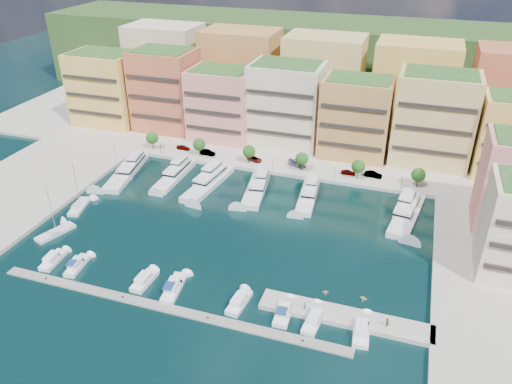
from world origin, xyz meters
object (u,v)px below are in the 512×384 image
sailboat_0 (55,233)px  yacht_2 (209,181)px  cruiser_1 (77,265)px  cruiser_9 (361,331)px  lamppost_4 (402,179)px  car_5 (373,174)px  tender_3 (364,298)px  car_2 (255,159)px  lamppost_1 (215,153)px  yacht_1 (176,174)px  cruiser_8 (314,320)px  car_1 (207,153)px  tree_0 (152,138)px  person_0 (305,306)px  car_3 (297,163)px  lamppost_0 (160,145)px  sailboat_1 (79,207)px  cruiser_6 (239,303)px  yacht_3 (257,187)px  tree_5 (418,175)px  cruiser_4 (174,288)px  tree_3 (302,159)px  cruiser_0 (53,260)px  car_4 (348,172)px  tender_1 (325,292)px  yacht_4 (309,194)px  sailboat_2 (119,184)px  cruiser_3 (144,281)px  tree_2 (249,151)px  car_0 (183,147)px  cruiser_7 (284,313)px  person_1 (387,322)px  lamppost_2 (273,161)px

sailboat_0 → yacht_2: bearing=54.3°
cruiser_1 → cruiser_9: (59.72, 0.01, -0.02)m
lamppost_4 → car_5: lamppost_4 is taller
tender_3 → car_2: car_2 is taller
lamppost_1 → yacht_2: (3.49, -12.41, -2.62)m
yacht_1 → cruiser_8: 67.10m
car_1 → tree_0: bearing=100.8°
cruiser_1 → person_0: bearing=2.1°
lamppost_4 → car_3: lamppost_4 is taller
lamppost_0 → sailboat_1: size_ratio=0.32×
cruiser_6 → lamppost_0: bearing=129.6°
yacht_3 → car_3: bearing=66.6°
tree_5 → car_5: 12.49m
cruiser_4 → cruiser_6: (13.81, 0.04, -0.02)m
tree_3 → car_1: bearing=177.6°
cruiser_1 → sailboat_0: bearing=144.1°
sailboat_0 → car_5: 84.50m
tender_3 → car_3: car_3 is taller
cruiser_0 → car_4: bearing=48.1°
tender_1 → person_0: bearing=143.5°
cruiser_4 → car_4: size_ratio=2.26×
cruiser_4 → sailboat_1: size_ratio=0.69×
car_2 → car_3: car_3 is taller
yacht_1 → yacht_4: 38.68m
yacht_2 → sailboat_2: bearing=-161.5°
cruiser_6 → cruiser_0: bearing=180.0°
lamppost_1 → tree_3: bearing=5.1°
cruiser_3 → car_3: size_ratio=1.25×
tree_2 → yacht_2: size_ratio=0.25×
sailboat_1 → sailboat_2: 14.54m
cruiser_4 → person_0: bearing=3.9°
cruiser_6 → cruiser_9: same height
yacht_3 → car_3: yacht_3 is taller
car_0 → yacht_2: bearing=-134.3°
cruiser_4 → cruiser_7: same height
tender_3 → person_1: 8.61m
yacht_4 → car_3: bearing=114.5°
cruiser_7 → tender_1: bearing=54.6°
tree_0 → cruiser_9: (73.36, -58.09, -4.20)m
yacht_3 → cruiser_1: yacht_3 is taller
tree_3 → cruiser_3: bearing=-107.5°
tree_3 → lamppost_0: 44.07m
car_0 → car_5: size_ratio=0.87×
car_1 → tree_2: bearing=-88.5°
cruiser_3 → cruiser_4: cruiser_4 is taller
lamppost_2 → tree_5: bearing=3.3°
cruiser_1 → sailboat_2: size_ratio=0.58×
cruiser_9 → car_1: size_ratio=1.69×
sailboat_1 → car_3: (47.16, 39.51, 1.52)m
cruiser_0 → cruiser_1: bearing=-0.2°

